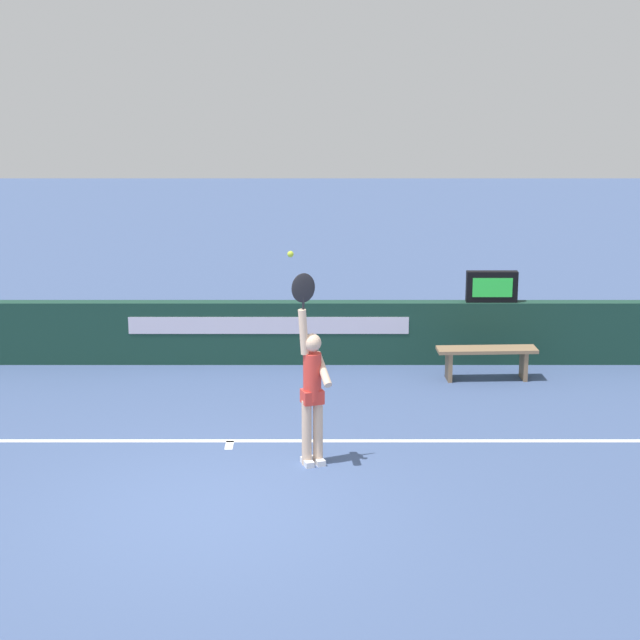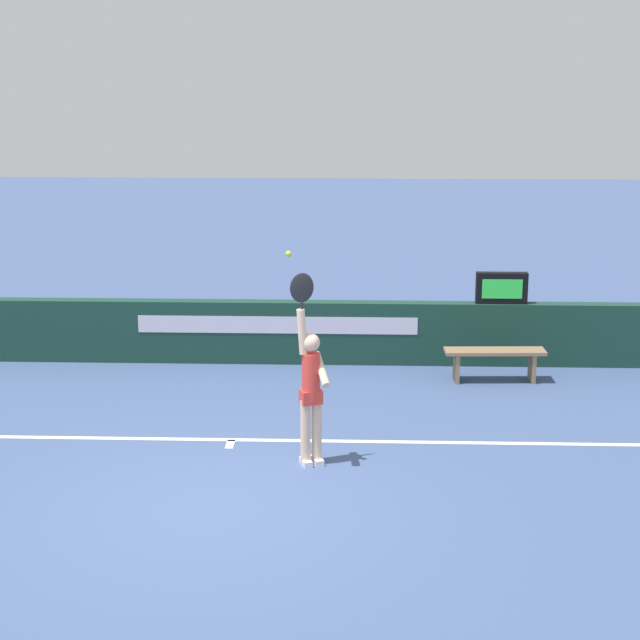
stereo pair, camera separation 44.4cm
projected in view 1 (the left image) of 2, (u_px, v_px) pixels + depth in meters
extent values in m
plane|color=#415684|center=(214.00, 508.00, 11.49)|extent=(60.00, 60.00, 0.00)
cube|color=white|center=(230.00, 441.00, 13.44)|extent=(11.28, 0.10, 0.00)
cube|color=white|center=(229.00, 445.00, 13.30)|extent=(0.10, 0.30, 0.00)
cube|color=#183C2F|center=(247.00, 332.00, 16.67)|extent=(15.35, 0.24, 0.98)
cube|color=silver|center=(268.00, 325.00, 16.51)|extent=(4.29, 0.01, 0.26)
cube|color=black|center=(491.00, 287.00, 16.49)|extent=(0.78, 0.15, 0.48)
cube|color=#33E54C|center=(492.00, 288.00, 16.42)|extent=(0.61, 0.01, 0.30)
cylinder|color=beige|center=(317.00, 431.00, 12.64)|extent=(0.12, 0.12, 0.79)
cylinder|color=beige|center=(306.00, 433.00, 12.59)|extent=(0.12, 0.12, 0.79)
cube|color=white|center=(318.00, 461.00, 12.71)|extent=(0.17, 0.26, 0.07)
cube|color=white|center=(307.00, 462.00, 12.66)|extent=(0.17, 0.26, 0.07)
cylinder|color=red|center=(312.00, 377.00, 12.45)|extent=(0.21, 0.21, 0.56)
cube|color=red|center=(312.00, 396.00, 12.51)|extent=(0.29, 0.26, 0.16)
sphere|color=beige|center=(312.00, 343.00, 12.35)|extent=(0.21, 0.21, 0.21)
cylinder|color=beige|center=(303.00, 332.00, 12.28)|extent=(0.15, 0.13, 0.53)
cylinder|color=beige|center=(322.00, 369.00, 12.41)|extent=(0.24, 0.45, 0.35)
ellipsoid|color=black|center=(303.00, 288.00, 12.16)|extent=(0.28, 0.13, 0.35)
cylinder|color=black|center=(303.00, 304.00, 12.21)|extent=(0.03, 0.03, 0.18)
sphere|color=#C6E637|center=(290.00, 254.00, 11.87)|extent=(0.07, 0.07, 0.07)
cube|color=#8F7151|center=(486.00, 350.00, 15.84)|extent=(1.48, 0.42, 0.05)
cube|color=#8F7151|center=(448.00, 365.00, 15.88)|extent=(0.07, 0.32, 0.45)
cube|color=#8F7151|center=(523.00, 364.00, 15.92)|extent=(0.07, 0.32, 0.45)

